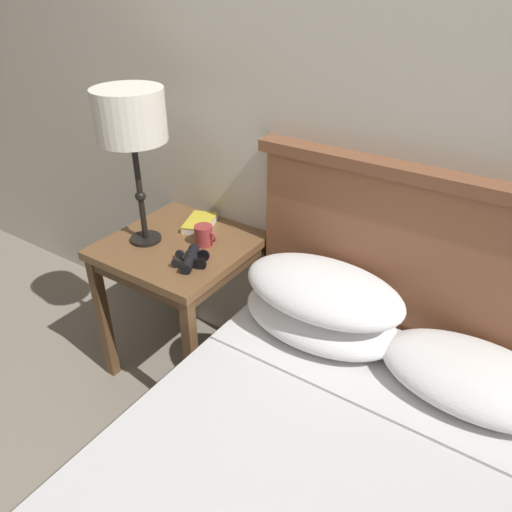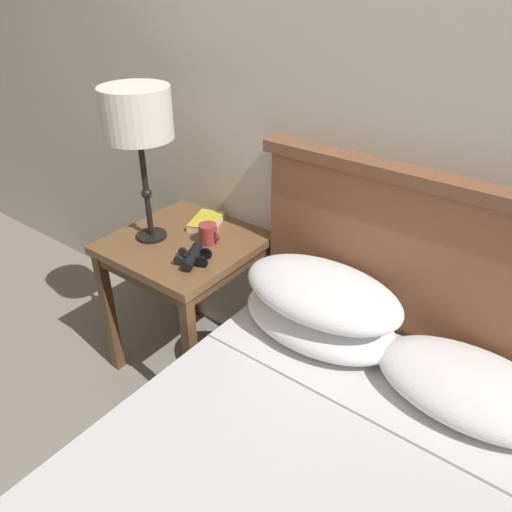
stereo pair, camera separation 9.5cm
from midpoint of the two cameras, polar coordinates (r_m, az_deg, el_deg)
The scene contains 6 objects.
wall_back at distance 1.81m, azimuth 11.47°, elevation 17.43°, with size 8.00×0.06×2.60m.
nightstand at distance 2.18m, azimuth -9.89°, elevation -0.52°, with size 0.58×0.58×0.68m.
table_lamp at distance 1.98m, azimuth -15.56°, elevation 14.82°, with size 0.27×0.27×0.63m.
book_on_nightstand at distance 2.24m, azimuth -7.70°, elevation 3.73°, with size 0.17×0.21×0.03m.
binoculars_pair at distance 1.96m, azimuth -8.91°, elevation -0.36°, with size 0.16×0.16×0.05m.
coffee_mug at distance 2.08m, azimuth -7.28°, elevation 2.35°, with size 0.10×0.08×0.08m.
Camera 1 is at (0.63, -0.59, 1.71)m, focal length 35.00 mm.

